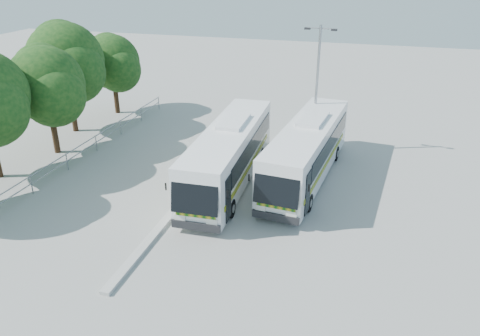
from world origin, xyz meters
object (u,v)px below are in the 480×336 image
(tree_far_c, at_px, (47,85))
(coach_adjacent, at_px, (307,150))
(coach_main, at_px, (229,154))
(lamppost, at_px, (317,85))
(tree_far_d, at_px, (66,61))
(tree_far_e, at_px, (113,62))

(tree_far_c, height_order, coach_adjacent, tree_far_c)
(coach_main, bearing_deg, lamppost, 55.94)
(coach_main, distance_m, coach_adjacent, 4.16)
(tree_far_d, bearing_deg, coach_main, -20.88)
(tree_far_c, relative_size, tree_far_d, 0.88)
(tree_far_e, relative_size, coach_main, 0.54)
(tree_far_e, bearing_deg, tree_far_c, -86.46)
(tree_far_e, xyz_separation_m, coach_main, (11.90, -9.30, -2.21))
(tree_far_d, height_order, lamppost, lamppost)
(tree_far_c, xyz_separation_m, lamppost, (15.02, 4.65, -0.08))
(tree_far_e, distance_m, lamppost, 15.93)
(tree_far_d, distance_m, coach_main, 13.83)
(coach_adjacent, xyz_separation_m, lamppost, (-0.20, 4.12, 2.52))
(tree_far_d, xyz_separation_m, lamppost, (16.21, 0.95, -0.64))
(tree_far_c, height_order, tree_far_d, tree_far_d)
(tree_far_e, distance_m, coach_adjacent, 17.64)
(lamppost, bearing_deg, tree_far_d, -171.66)
(tree_far_c, height_order, lamppost, lamppost)
(tree_far_d, height_order, tree_far_e, tree_far_d)
(tree_far_e, height_order, coach_adjacent, tree_far_e)
(tree_far_c, bearing_deg, tree_far_d, 107.83)
(coach_main, height_order, lamppost, lamppost)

